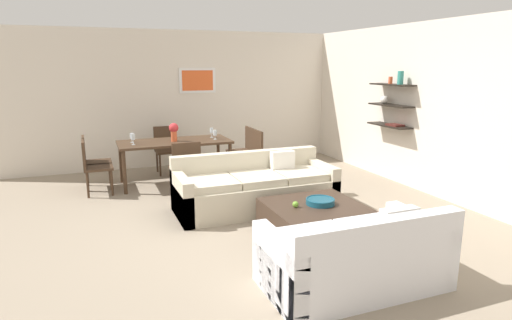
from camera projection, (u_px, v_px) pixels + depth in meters
The scene contains 20 objects.
ground_plane at pixel (254, 217), 5.88m from camera, with size 18.00×18.00×0.00m, color gray.
back_wall_unit at pixel (206, 98), 8.90m from camera, with size 8.40×0.09×2.70m.
right_wall_shelf_unit at pixel (409, 106), 7.21m from camera, with size 0.34×8.20×2.70m.
sofa_beige at pixel (255, 189), 6.17m from camera, with size 2.26×0.90×0.78m.
loveseat_white at pixel (356, 257), 3.99m from camera, with size 1.67×0.90×0.78m.
coffee_table at pixel (314, 219), 5.25m from camera, with size 1.12×1.04×0.38m.
decorative_bowl at pixel (320, 201), 5.22m from camera, with size 0.35×0.35×0.07m.
apple_on_coffee_table at pixel (295, 204), 5.11m from camera, with size 0.07×0.07×0.07m, color #669E2D.
dining_table at pixel (175, 145), 7.42m from camera, with size 1.89×0.85×0.75m.
dining_chair_head at pixel (167, 146), 8.22m from camera, with size 0.44×0.44×0.88m.
dining_chair_left_near at pixel (92, 164), 6.81m from camera, with size 0.44×0.44×0.88m.
dining_chair_left_far at pixel (92, 159), 7.16m from camera, with size 0.44×0.44×0.88m.
dining_chair_foot at pixel (185, 165), 6.70m from camera, with size 0.44×0.44×0.88m.
dining_chair_right_near at pixel (252, 151), 7.77m from camera, with size 0.44×0.44×0.88m.
dining_chair_right_far at pixel (245, 147), 8.11m from camera, with size 0.44×0.44×0.88m.
wine_glass_left_far at pixel (132, 136), 7.23m from camera, with size 0.06×0.06×0.16m.
wine_glass_right_near at pixel (215, 133), 7.53m from camera, with size 0.06×0.06×0.16m.
wine_glass_left_near at pixel (133, 137), 7.04m from camera, with size 0.06×0.06×0.18m.
wine_glass_right_far at pixel (212, 131), 7.72m from camera, with size 0.06×0.06×0.17m.
centerpiece_vase at pixel (174, 130), 7.33m from camera, with size 0.16×0.16×0.31m.
Camera 1 is at (-2.00, -5.19, 2.05)m, focal length 30.21 mm.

